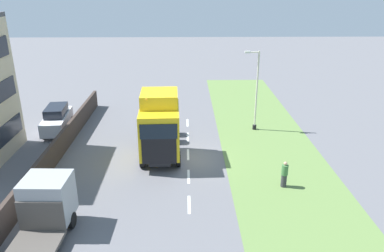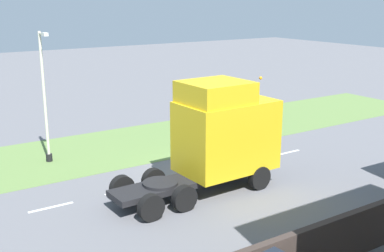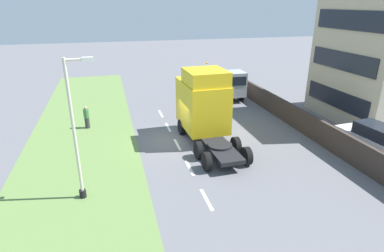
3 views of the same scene
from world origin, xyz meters
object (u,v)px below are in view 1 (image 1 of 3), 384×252
Objects in this scene: lorry_cab at (160,127)px; parked_car at (57,119)px; flatbed_truck at (45,207)px; pedestrian at (284,175)px; lamp_post at (255,95)px.

parked_car is (8.83, -5.39, -1.38)m from lorry_cab.
flatbed_truck is (5.04, 8.17, -0.92)m from lorry_cab.
lorry_cab is 4.56× the size of pedestrian.
lorry_cab is 9.64m from flatbed_truck.
parked_car is 2.96× the size of pedestrian.
lamp_post is (-7.39, -5.29, 0.65)m from lorry_cab.
pedestrian is at bearing 144.64° from parked_car.
flatbed_truck is 13.33m from pedestrian.
parked_car is (3.80, -13.56, -0.47)m from flatbed_truck.
lamp_post is at bearing 174.03° from parked_car.
parked_car is 0.75× the size of lamp_post.
lorry_cab is at bearing -27.76° from pedestrian.
pedestrian is (-12.65, -4.17, -0.65)m from flatbed_truck.
lamp_post reaches higher than pedestrian.
lamp_post reaches higher than flatbed_truck.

